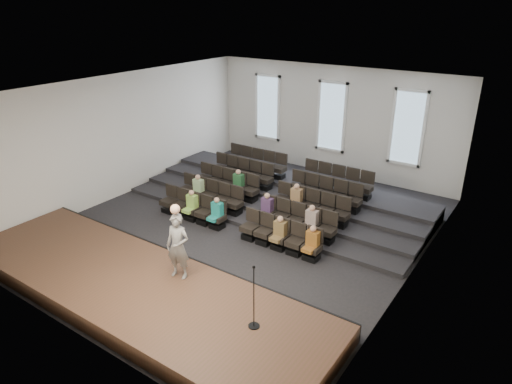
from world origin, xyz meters
TOP-DOWN VIEW (x-y plane):
  - ground at (0.00, 0.00)m, footprint 14.00×14.00m
  - ceiling at (0.00, 0.00)m, footprint 12.00×14.00m
  - wall_back at (0.00, 7.02)m, footprint 12.00×0.04m
  - wall_front at (0.00, -7.02)m, footprint 12.00×0.04m
  - wall_left at (-6.02, 0.00)m, footprint 0.04×14.00m
  - wall_right at (6.02, 0.00)m, footprint 0.04×14.00m
  - stage at (0.00, -5.10)m, footprint 11.80×3.60m
  - stage_lip at (0.00, -3.33)m, footprint 11.80×0.06m
  - risers at (0.00, 3.17)m, footprint 11.80×4.80m
  - seating_rows at (-0.00, 1.54)m, footprint 6.80×4.70m
  - windows at (0.00, 6.95)m, footprint 8.44×0.10m
  - audience at (0.35, 0.22)m, footprint 6.05×2.64m
  - speaker at (0.89, -4.21)m, footprint 0.77×0.58m
  - mic_stand at (3.81, -4.80)m, footprint 0.28×0.28m

SIDE VIEW (x-z plane):
  - ground at x=0.00m, z-range 0.00..0.00m
  - risers at x=0.00m, z-range -0.10..0.50m
  - stage at x=0.00m, z-range 0.00..0.50m
  - stage_lip at x=0.00m, z-range -0.01..0.51m
  - seating_rows at x=0.00m, z-range -0.15..1.52m
  - audience at x=0.35m, z-range 0.25..1.35m
  - mic_stand at x=3.81m, z-range 0.16..1.84m
  - speaker at x=0.89m, z-range 0.50..2.40m
  - wall_back at x=0.00m, z-range 0.00..5.00m
  - wall_front at x=0.00m, z-range 0.00..5.00m
  - wall_left at x=-6.02m, z-range 0.00..5.00m
  - wall_right at x=6.02m, z-range 0.00..5.00m
  - windows at x=0.00m, z-range 1.08..4.32m
  - ceiling at x=0.00m, z-range 5.00..5.02m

